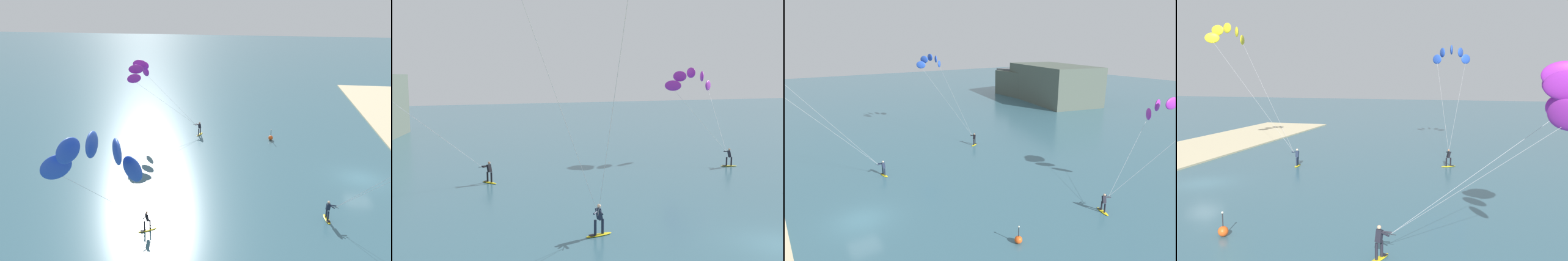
{
  "view_description": "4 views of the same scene",
  "coord_description": "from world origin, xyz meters",
  "views": [
    {
      "loc": [
        -37.27,
        11.04,
        17.68
      ],
      "look_at": [
        -3.12,
        15.81,
        5.32
      ],
      "focal_mm": 37.12,
      "sensor_mm": 36.0,
      "label": 1
    },
    {
      "loc": [
        -16.62,
        -16.54,
        8.2
      ],
      "look_at": [
        -4.21,
        15.96,
        4.06
      ],
      "focal_mm": 41.7,
      "sensor_mm": 36.0,
      "label": 2
    },
    {
      "loc": [
        24.97,
        -5.54,
        13.95
      ],
      "look_at": [
        -4.65,
        14.7,
        4.18
      ],
      "focal_mm": 30.32,
      "sensor_mm": 36.0,
      "label": 3
    },
    {
      "loc": [
        28.74,
        21.9,
        8.62
      ],
      "look_at": [
        -4.52,
        12.82,
        4.14
      ],
      "focal_mm": 39.43,
      "sensor_mm": 36.0,
      "label": 4
    }
  ],
  "objects": [
    {
      "name": "kitesurfer_far_out",
      "position": [
        10.78,
        24.39,
        7.63
      ],
      "size": [
        5.6,
        9.0,
        9.16
      ],
      "color": "yellow",
      "rests_on": "ground"
    }
  ]
}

